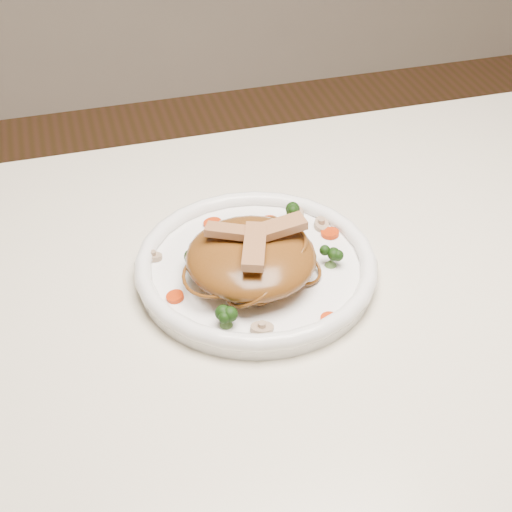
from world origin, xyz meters
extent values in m
cube|color=beige|center=(0.00, 0.00, 0.73)|extent=(1.20, 0.80, 0.04)
cylinder|color=white|center=(-0.09, 0.06, 0.76)|extent=(0.36, 0.36, 0.02)
ellipsoid|color=brown|center=(-0.10, 0.05, 0.79)|extent=(0.17, 0.17, 0.05)
cube|color=tan|center=(-0.07, 0.05, 0.82)|extent=(0.07, 0.03, 0.01)
cube|color=tan|center=(-0.11, 0.06, 0.82)|extent=(0.06, 0.05, 0.01)
cube|color=tan|center=(-0.10, 0.03, 0.82)|extent=(0.05, 0.08, 0.01)
cylinder|color=#BB2D06|center=(-0.05, 0.14, 0.77)|extent=(0.03, 0.03, 0.00)
cylinder|color=#BB2D06|center=(-0.19, 0.03, 0.77)|extent=(0.02, 0.02, 0.00)
cylinder|color=#BB2D06|center=(0.02, 0.10, 0.77)|extent=(0.03, 0.03, 0.00)
cylinder|color=#BB2D06|center=(-0.12, 0.15, 0.77)|extent=(0.02, 0.02, 0.00)
cylinder|color=#BB2D06|center=(-0.04, -0.04, 0.77)|extent=(0.02, 0.02, 0.00)
cylinder|color=tan|center=(-0.11, -0.04, 0.77)|extent=(0.03, 0.03, 0.01)
cylinder|color=tan|center=(0.01, 0.11, 0.77)|extent=(0.03, 0.03, 0.01)
cylinder|color=tan|center=(-0.20, 0.11, 0.77)|extent=(0.03, 0.03, 0.01)
cylinder|color=tan|center=(-0.01, 0.15, 0.77)|extent=(0.03, 0.03, 0.01)
camera|label=1|loc=(-0.27, -0.59, 1.32)|focal=53.77mm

